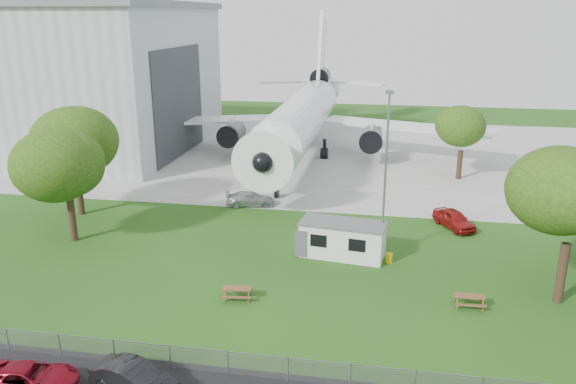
% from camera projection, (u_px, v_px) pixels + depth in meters
% --- Properties ---
extents(ground, '(160.00, 160.00, 0.00)m').
position_uv_depth(ground, '(253.00, 285.00, 36.81)').
color(ground, '#2E611A').
extents(concrete_apron, '(120.00, 46.00, 0.03)m').
position_uv_depth(concrete_apron, '(321.00, 152.00, 72.50)').
color(concrete_apron, '#B7B7B2').
rests_on(concrete_apron, ground).
extents(hangar, '(43.00, 31.00, 18.55)m').
position_uv_depth(hangar, '(34.00, 75.00, 74.01)').
color(hangar, '#B2B7BC').
rests_on(hangar, ground).
extents(airliner, '(46.36, 47.73, 17.69)m').
position_uv_depth(airliner, '(303.00, 114.00, 69.23)').
color(airliner, white).
rests_on(airliner, ground).
extents(site_cabin, '(6.91, 3.53, 2.62)m').
position_uv_depth(site_cabin, '(343.00, 239.00, 40.97)').
color(site_cabin, silver).
rests_on(site_cabin, ground).
extents(picnic_west, '(1.95, 1.69, 0.76)m').
position_uv_depth(picnic_west, '(237.00, 299.00, 35.09)').
color(picnic_west, brown).
rests_on(picnic_west, ground).
extents(picnic_east, '(1.85, 1.55, 0.76)m').
position_uv_depth(picnic_east, '(468.00, 307.00, 34.13)').
color(picnic_east, brown).
rests_on(picnic_east, ground).
extents(fence, '(58.00, 0.04, 1.30)m').
position_uv_depth(fence, '(209.00, 372.00, 27.89)').
color(fence, gray).
rests_on(fence, ground).
extents(lamp_mast, '(0.16, 0.16, 12.00)m').
position_uv_depth(lamp_mast, '(385.00, 178.00, 39.48)').
color(lamp_mast, slate).
rests_on(lamp_mast, ground).
extents(tree_west_big, '(7.71, 7.71, 10.09)m').
position_uv_depth(tree_west_big, '(74.00, 146.00, 48.20)').
color(tree_west_big, '#382619').
rests_on(tree_west_big, ground).
extents(tree_west_small, '(6.65, 6.65, 9.63)m').
position_uv_depth(tree_west_small, '(65.00, 163.00, 42.33)').
color(tree_west_small, '#382619').
rests_on(tree_west_small, ground).
extents(tree_east_front, '(6.86, 6.86, 10.11)m').
position_uv_depth(tree_east_front, '(574.00, 200.00, 32.74)').
color(tree_east_front, '#382619').
rests_on(tree_east_front, ground).
extents(tree_far_apron, '(5.31, 5.31, 8.01)m').
position_uv_depth(tree_far_apron, '(463.00, 130.00, 59.12)').
color(tree_far_apron, '#382619').
rests_on(tree_far_apron, ground).
extents(car_centre_sedan, '(4.66, 2.76, 1.45)m').
position_uv_depth(car_centre_sedan, '(135.00, 379.00, 26.17)').
color(car_centre_sedan, black).
rests_on(car_centre_sedan, ground).
extents(car_west_estate, '(4.85, 2.63, 1.29)m').
position_uv_depth(car_west_estate, '(28.00, 378.00, 26.36)').
color(car_west_estate, maroon).
rests_on(car_west_estate, ground).
extents(car_ne_hatch, '(3.67, 4.72, 1.50)m').
position_uv_depth(car_ne_hatch, '(454.00, 219.00, 46.56)').
color(car_ne_hatch, maroon).
rests_on(car_ne_hatch, ground).
extents(car_apron_van, '(4.73, 2.62, 1.30)m').
position_uv_depth(car_apron_van, '(250.00, 199.00, 52.03)').
color(car_apron_van, '#A7A9AE').
rests_on(car_apron_van, ground).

